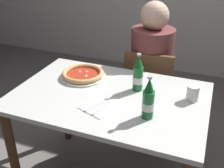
# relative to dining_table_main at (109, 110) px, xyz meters

# --- Properties ---
(dining_table_main) EXTENTS (1.20, 0.80, 0.75)m
(dining_table_main) POSITION_rel_dining_table_main_xyz_m (0.00, 0.00, 0.00)
(dining_table_main) COLOR silver
(dining_table_main) RESTS_ON ground_plane
(chair_behind_table) EXTENTS (0.44, 0.44, 0.85)m
(chair_behind_table) POSITION_rel_dining_table_main_xyz_m (0.11, 0.61, -0.15)
(chair_behind_table) COLOR brown
(chair_behind_table) RESTS_ON ground_plane
(diner_seated) EXTENTS (0.34, 0.34, 1.21)m
(diner_seated) POSITION_rel_dining_table_main_xyz_m (0.11, 0.66, -0.05)
(diner_seated) COLOR #2D3342
(diner_seated) RESTS_ON ground_plane
(pizza_margherita_near) EXTENTS (0.32, 0.32, 0.04)m
(pizza_margherita_near) POSITION_rel_dining_table_main_xyz_m (-0.26, 0.16, 0.13)
(pizza_margherita_near) COLOR white
(pizza_margherita_near) RESTS_ON dining_table_main
(beer_bottle_left) EXTENTS (0.07, 0.07, 0.25)m
(beer_bottle_left) POSITION_rel_dining_table_main_xyz_m (0.28, -0.15, 0.22)
(beer_bottle_left) COLOR #196B2D
(beer_bottle_left) RESTS_ON dining_table_main
(beer_bottle_center) EXTENTS (0.07, 0.07, 0.25)m
(beer_bottle_center) POSITION_rel_dining_table_main_xyz_m (0.15, 0.13, 0.22)
(beer_bottle_center) COLOR #196B2D
(beer_bottle_center) RESTS_ON dining_table_main
(napkin_with_cutlery) EXTENTS (0.23, 0.23, 0.01)m
(napkin_with_cutlery) POSITION_rel_dining_table_main_xyz_m (0.00, -0.15, 0.12)
(napkin_with_cutlery) COLOR white
(napkin_with_cutlery) RESTS_ON dining_table_main
(paper_cup) EXTENTS (0.07, 0.07, 0.09)m
(paper_cup) POSITION_rel_dining_table_main_xyz_m (0.49, 0.12, 0.16)
(paper_cup) COLOR white
(paper_cup) RESTS_ON dining_table_main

